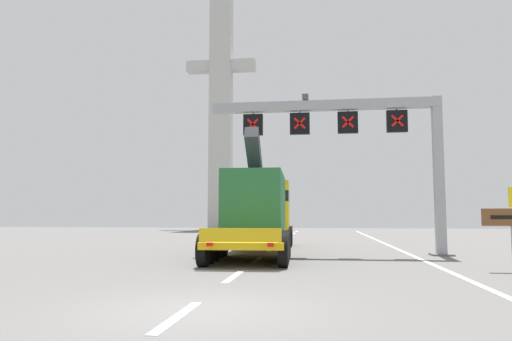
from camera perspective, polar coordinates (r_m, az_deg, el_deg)
The scene contains 6 objects.
ground at distance 9.21m, azimuth -7.18°, elevation -16.20°, with size 112.00×112.00×0.00m, color slate.
lane_markings at distance 26.96m, azimuth 2.44°, elevation -9.03°, with size 0.20×50.69×0.01m.
edge_line_right at distance 21.19m, azimuth 18.51°, elevation -9.77°, with size 0.20×63.00×0.01m, color silver.
overhead_lane_gantry at distance 22.02m, azimuth 11.85°, elevation 4.77°, with size 10.58×0.90×7.27m.
heavy_haul_truck_yellow at distance 23.49m, azimuth 0.59°, elevation -4.74°, with size 3.51×14.14×5.30m.
bridge_pylon_distant at distance 62.87m, azimuth -4.21°, elevation 9.10°, with size 9.00×2.00×34.05m.
Camera 1 is at (2.28, -8.75, 1.74)m, focal length 33.42 mm.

